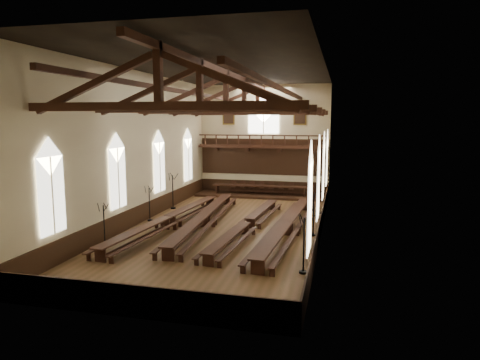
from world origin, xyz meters
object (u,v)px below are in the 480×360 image
object	(u,v)px
refectory_row_c	(248,223)
high_table	(260,187)
refectory_row_a	(169,219)
candelabrum_right_mid	(313,222)
refectory_row_b	(204,217)
candelabrum_left_far	(173,198)
candelabrum_left_near	(104,232)
candelabrum_right_far	(319,204)
refectory_row_d	(287,224)
dais	(260,195)
candelabrum_right_near	(304,256)
candelabrum_left_mid	(150,210)

from	to	relation	value
refectory_row_c	high_table	distance (m)	12.20
refectory_row_a	candelabrum_right_mid	distance (m)	9.12
candelabrum_right_mid	refectory_row_b	bearing A→B (deg)	174.07
candelabrum_left_far	refectory_row_c	bearing A→B (deg)	-36.48
refectory_row_a	refectory_row_b	distance (m)	2.27
candelabrum_left_near	candelabrum_right_far	world-z (taller)	candelabrum_left_near
refectory_row_d	candelabrum_left_far	xyz separation A→B (m)	(-9.55, 5.30, 0.25)
dais	candelabrum_right_near	world-z (taller)	candelabrum_right_near
candelabrum_left_near	candelabrum_right_near	distance (m)	11.27
dais	candelabrum_right_near	size ratio (longest dim) A/B	4.18
dais	candelabrum_right_mid	xyz separation A→B (m)	(5.57, -12.12, 0.72)
candelabrum_right_near	candelabrum_right_far	bearing A→B (deg)	90.00
dais	candelabrum_left_far	world-z (taller)	candelabrum_left_far
refectory_row_a	candelabrum_left_far	bearing A→B (deg)	109.67
refectory_row_c	candelabrum_right_near	xyz separation A→B (m)	(4.00, -6.51, 0.31)
high_table	candelabrum_left_near	xyz separation A→B (m)	(-5.53, -16.69, -0.16)
high_table	candelabrum_right_near	size ratio (longest dim) A/B	3.14
refectory_row_d	dais	size ratio (longest dim) A/B	1.32
refectory_row_c	refectory_row_b	bearing A→B (deg)	167.10
refectory_row_b	dais	xyz separation A→B (m)	(1.52, 11.39, -0.49)
refectory_row_c	dais	bearing A→B (deg)	97.37
refectory_row_a	candelabrum_left_near	distance (m)	4.72
refectory_row_c	candelabrum_right_far	distance (m)	7.32
candelabrum_right_far	candelabrum_left_far	bearing A→B (deg)	-175.45
candelabrum_left_near	candelabrum_right_near	size ratio (longest dim) A/B	0.86
candelabrum_right_near	candelabrum_right_mid	xyz separation A→B (m)	(-0.00, 6.48, -0.01)
candelabrum_left_far	candelabrum_right_mid	world-z (taller)	candelabrum_left_far
refectory_row_b	dais	size ratio (longest dim) A/B	1.32
refectory_row_a	refectory_row_d	world-z (taller)	refectory_row_d
candelabrum_left_far	candelabrum_right_mid	xyz separation A→B (m)	(11.10, -5.28, -0.02)
refectory_row_d	candelabrum_left_far	bearing A→B (deg)	150.95
candelabrum_left_mid	candelabrum_right_far	xyz separation A→B (m)	(11.10, 5.01, -0.03)
candelabrum_right_mid	candelabrum_right_far	size ratio (longest dim) A/B	1.16
high_table	candelabrum_left_near	bearing A→B (deg)	-108.35
refectory_row_b	refectory_row_c	bearing A→B (deg)	-12.90
refectory_row_b	candelabrum_left_far	xyz separation A→B (m)	(-4.01, 4.54, 0.26)
refectory_row_d	candelabrum_right_mid	world-z (taller)	candelabrum_right_mid
candelabrum_left_far	candelabrum_right_far	distance (m)	11.14
refectory_row_c	candelabrum_right_mid	world-z (taller)	candelabrum_right_mid
refectory_row_b	candelabrum_right_far	size ratio (longest dim) A/B	6.42
refectory_row_b	candelabrum_left_mid	xyz separation A→B (m)	(-4.01, 0.42, 0.15)
refectory_row_b	candelabrum_right_far	bearing A→B (deg)	37.44
refectory_row_a	candelabrum_right_near	size ratio (longest dim) A/B	5.43
dais	candelabrum_right_mid	distance (m)	13.36
refectory_row_b	high_table	distance (m)	11.49
refectory_row_d	candelabrum_right_far	distance (m)	6.38
candelabrum_left_mid	candelabrum_right_mid	world-z (taller)	candelabrum_right_mid
refectory_row_b	candelabrum_right_mid	size ratio (longest dim) A/B	5.55
refectory_row_a	high_table	xyz separation A→B (m)	(3.54, 12.41, 0.31)
dais	high_table	world-z (taller)	high_table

